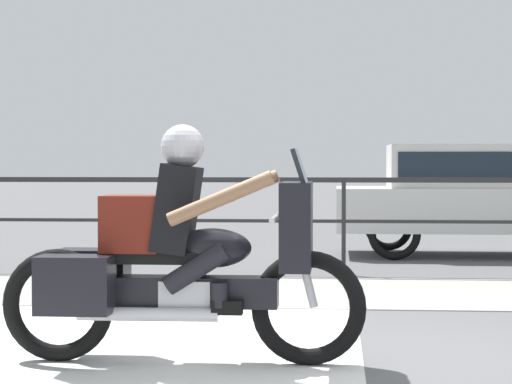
% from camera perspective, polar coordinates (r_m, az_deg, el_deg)
% --- Properties ---
extents(ground_plane, '(120.00, 120.00, 0.00)m').
position_cam_1_polar(ground_plane, '(6.89, 5.33, -9.44)').
color(ground_plane, '#565659').
extents(sidewalk_band, '(44.00, 2.40, 0.01)m').
position_cam_1_polar(sidewalk_band, '(10.24, 5.09, -5.72)').
color(sidewalk_band, '#99968E').
rests_on(sidewalk_band, ground).
extents(crosswalk_band, '(3.45, 6.00, 0.01)m').
position_cam_1_polar(crosswalk_band, '(6.86, -8.57, -9.45)').
color(crosswalk_band, silver).
rests_on(crosswalk_band, ground).
extents(fence_railing, '(36.00, 0.05, 1.15)m').
position_cam_1_polar(fence_railing, '(11.78, 5.04, -0.35)').
color(fence_railing, '#232326').
rests_on(fence_railing, ground).
extents(motorcycle, '(2.43, 0.76, 1.58)m').
position_cam_1_polar(motorcycle, '(6.61, -4.45, -3.80)').
color(motorcycle, black).
rests_on(motorcycle, ground).
extents(parked_car, '(4.13, 1.64, 1.57)m').
position_cam_1_polar(parked_car, '(14.46, 12.44, 0.00)').
color(parked_car, silver).
rests_on(parked_car, ground).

